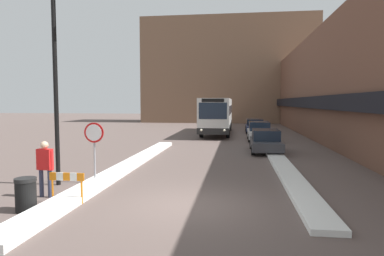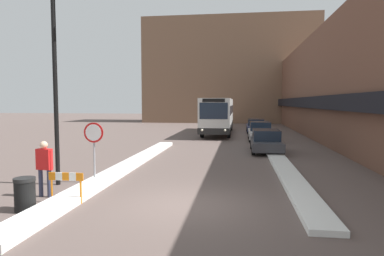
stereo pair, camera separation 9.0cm
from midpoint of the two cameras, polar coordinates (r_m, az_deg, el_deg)
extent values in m
plane|color=brown|center=(10.44, -1.09, -12.74)|extent=(160.00, 160.00, 0.00)
cube|color=brown|center=(34.94, 21.77, 6.22)|extent=(5.00, 60.00, 8.82)
cube|color=black|center=(34.35, 17.25, 4.10)|extent=(0.50, 60.00, 0.90)
cube|color=brown|center=(54.18, 6.04, 9.35)|extent=(26.00, 8.00, 15.70)
cube|color=silver|center=(16.06, -11.18, -6.37)|extent=(0.90, 17.74, 0.21)
cube|color=silver|center=(14.54, 15.83, -7.68)|extent=(0.90, 12.35, 0.16)
cube|color=silver|center=(33.37, 4.17, 2.38)|extent=(2.55, 12.45, 2.90)
cube|color=black|center=(33.43, 4.16, 0.33)|extent=(2.57, 12.47, 0.51)
cube|color=#192333|center=(33.36, 4.18, 3.08)|extent=(2.57, 11.46, 0.80)
cube|color=#192333|center=(27.14, 3.39, 2.87)|extent=(2.24, 0.03, 1.31)
cube|color=black|center=(27.13, 3.40, 4.63)|extent=(1.79, 0.03, 0.28)
sphere|color=#F2EAC6|center=(27.29, 1.45, -0.35)|extent=(0.20, 0.20, 0.20)
sphere|color=#F2EAC6|center=(27.16, 5.31, -0.40)|extent=(0.20, 0.20, 0.20)
cylinder|color=black|center=(29.70, 1.49, -0.49)|extent=(0.28, 1.16, 1.16)
cylinder|color=black|center=(29.55, 5.95, -0.53)|extent=(0.28, 1.16, 1.16)
cylinder|color=black|center=(37.37, 2.75, 0.50)|extent=(0.28, 1.16, 1.16)
cylinder|color=black|center=(37.24, 6.29, 0.46)|extent=(0.28, 1.16, 1.16)
cube|color=#38383D|center=(21.52, 12.05, -2.62)|extent=(1.79, 4.25, 0.52)
cube|color=#192333|center=(21.57, 12.05, -1.09)|extent=(1.58, 2.34, 0.62)
cylinder|color=black|center=(20.33, 14.62, -3.63)|extent=(0.20, 0.61, 0.61)
cylinder|color=black|center=(20.19, 10.01, -3.60)|extent=(0.20, 0.61, 0.61)
cylinder|color=black|center=(22.92, 13.82, -2.72)|extent=(0.20, 0.61, 0.61)
cylinder|color=black|center=(22.80, 9.74, -2.70)|extent=(0.20, 0.61, 0.61)
cube|color=silver|center=(27.88, 11.03, -0.94)|extent=(1.77, 4.51, 0.57)
cube|color=#192333|center=(27.95, 11.03, 0.35)|extent=(1.56, 2.48, 0.68)
cylinder|color=black|center=(26.58, 12.94, -1.71)|extent=(0.20, 0.65, 0.65)
cylinder|color=black|center=(26.48, 9.46, -1.68)|extent=(0.20, 0.65, 0.65)
cylinder|color=black|center=(29.35, 12.43, -1.14)|extent=(0.20, 0.65, 0.65)
cylinder|color=black|center=(29.26, 9.28, -1.11)|extent=(0.20, 0.65, 0.65)
cube|color=navy|center=(35.06, 10.33, 0.06)|extent=(1.76, 4.63, 0.51)
cube|color=#192333|center=(35.14, 10.33, 0.99)|extent=(1.55, 2.55, 0.62)
cylinder|color=black|center=(33.69, 11.80, -0.47)|extent=(0.20, 0.62, 0.62)
cylinder|color=black|center=(33.61, 9.07, -0.44)|extent=(0.20, 0.62, 0.62)
cylinder|color=black|center=(36.55, 11.47, -0.10)|extent=(0.20, 0.62, 0.62)
cylinder|color=black|center=(36.47, 8.96, -0.07)|extent=(0.20, 0.62, 0.62)
cylinder|color=gray|center=(13.47, -16.11, -4.00)|extent=(0.07, 0.07, 2.30)
cylinder|color=red|center=(13.37, -16.21, -0.74)|extent=(0.76, 0.03, 0.76)
cylinder|color=white|center=(13.35, -16.24, -0.74)|extent=(0.62, 0.01, 0.62)
cylinder|color=black|center=(13.49, -21.95, 6.22)|extent=(0.16, 0.16, 7.17)
cylinder|color=#333851|center=(12.25, -24.00, -8.38)|extent=(0.13, 0.13, 0.90)
cylinder|color=#333851|center=(12.06, -22.79, -8.54)|extent=(0.13, 0.13, 0.90)
cube|color=red|center=(12.01, -23.51, -4.80)|extent=(0.51, 0.28, 0.67)
sphere|color=beige|center=(11.95, -23.58, -2.62)|extent=(0.25, 0.25, 0.25)
cylinder|color=red|center=(12.17, -24.42, -4.88)|extent=(0.10, 0.10, 0.64)
cylinder|color=red|center=(11.87, -22.57, -5.04)|extent=(0.10, 0.10, 0.64)
cylinder|color=black|center=(10.85, -26.17, -10.19)|extent=(0.56, 0.56, 0.85)
cylinder|color=black|center=(10.75, -26.25, -7.74)|extent=(0.59, 0.59, 0.10)
cylinder|color=orange|center=(11.43, -22.41, -9.74)|extent=(0.06, 0.06, 0.70)
cylinder|color=orange|center=(11.00, -18.12, -10.18)|extent=(0.06, 0.06, 0.70)
cube|color=orange|center=(11.31, -22.36, -7.44)|extent=(0.22, 0.04, 0.24)
cube|color=white|center=(11.20, -21.37, -7.53)|extent=(0.22, 0.04, 0.24)
cube|color=orange|center=(11.10, -20.37, -7.61)|extent=(0.22, 0.04, 0.24)
cube|color=white|center=(11.00, -19.35, -7.69)|extent=(0.22, 0.04, 0.24)
cube|color=orange|center=(10.90, -18.31, -7.77)|extent=(0.22, 0.04, 0.24)
camera|label=1|loc=(0.04, -90.16, -0.01)|focal=32.00mm
camera|label=2|loc=(0.04, 89.84, 0.01)|focal=32.00mm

